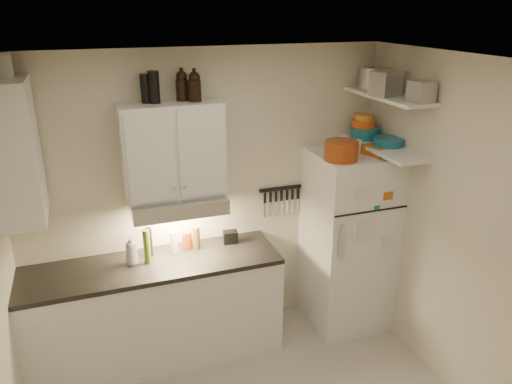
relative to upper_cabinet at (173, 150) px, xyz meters
name	(u,v)px	position (x,y,z in m)	size (l,w,h in m)	color
ceiling	(268,65)	(0.30, -1.33, 0.78)	(3.20, 3.00, 0.02)	white
back_wall	(206,199)	(0.30, 0.18, -0.53)	(3.20, 0.02, 2.60)	beige
right_wall	(477,244)	(1.91, -1.33, -0.53)	(0.02, 3.00, 2.60)	beige
base_cabinet	(156,313)	(-0.25, -0.14, -1.39)	(2.10, 0.60, 0.88)	white
countertop	(152,265)	(-0.25, -0.14, -0.93)	(2.10, 0.62, 0.04)	black
upper_cabinet	(173,150)	(0.00, 0.00, 0.00)	(0.80, 0.33, 0.75)	white
side_cabinet	(12,152)	(-1.14, -0.14, 0.12)	(0.33, 0.55, 1.00)	white
range_hood	(177,203)	(0.00, -0.06, -0.44)	(0.76, 0.46, 0.12)	silver
fridge	(348,240)	(1.55, -0.18, -0.98)	(0.70, 0.68, 1.70)	white
shelf_hi	(388,96)	(1.75, -0.31, 0.38)	(0.30, 0.95, 0.03)	white
shelf_lo	(383,148)	(1.75, -0.31, -0.07)	(0.30, 0.95, 0.03)	white
knife_strip	(281,188)	(1.00, 0.15, -0.51)	(0.42, 0.02, 0.03)	black
dutch_oven	(341,151)	(1.33, -0.34, -0.04)	(0.28, 0.28, 0.16)	#913410
book_stack	(377,150)	(1.70, -0.29, -0.09)	(0.18, 0.22, 0.08)	#C36118
spice_jar	(358,146)	(1.57, -0.19, -0.07)	(0.07, 0.07, 0.11)	silver
stock_pot	(374,78)	(1.78, -0.03, 0.48)	(0.26, 0.26, 0.18)	silver
tin_a	(386,84)	(1.68, -0.37, 0.49)	(0.20, 0.18, 0.20)	#AAAAAD
tin_b	(421,91)	(1.78, -0.69, 0.47)	(0.16, 0.16, 0.16)	#AAAAAD
bowl_teal	(365,133)	(1.73, -0.03, 0.00)	(0.26, 0.26, 0.10)	#16637B
bowl_orange	(363,123)	(1.72, -0.02, 0.09)	(0.21, 0.21, 0.06)	#E44F15
bowl_yellow	(364,117)	(1.72, -0.02, 0.14)	(0.16, 0.16, 0.05)	orange
plates	(388,141)	(1.80, -0.30, -0.02)	(0.26, 0.26, 0.07)	#16637B
growler_a	(182,85)	(0.11, 0.06, 0.49)	(0.10, 0.10, 0.24)	black
growler_b	(195,86)	(0.20, -0.02, 0.49)	(0.10, 0.10, 0.24)	black
thermos_a	(154,87)	(-0.11, 0.01, 0.50)	(0.08, 0.08, 0.24)	black
thermos_b	(145,89)	(-0.17, 0.05, 0.48)	(0.08, 0.08, 0.22)	black
side_jar	(2,65)	(-1.11, -0.10, 0.71)	(0.13, 0.13, 0.17)	silver
soap_bottle	(131,248)	(-0.40, -0.10, -0.76)	(0.11, 0.11, 0.29)	white
pepper_mill	(196,238)	(0.16, 0.00, -0.80)	(0.06, 0.06, 0.20)	brown
oil_bottle	(147,247)	(-0.28, -0.12, -0.76)	(0.06, 0.06, 0.30)	#466D1B
vinegar_bottle	(149,242)	(-0.24, 0.00, -0.78)	(0.05, 0.05, 0.26)	black
clear_bottle	(174,242)	(-0.04, -0.01, -0.81)	(0.07, 0.07, 0.20)	silver
red_jar	(187,240)	(0.08, 0.02, -0.82)	(0.08, 0.08, 0.16)	#913410
caddy	(230,237)	(0.47, 0.01, -0.85)	(0.13, 0.09, 0.11)	black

